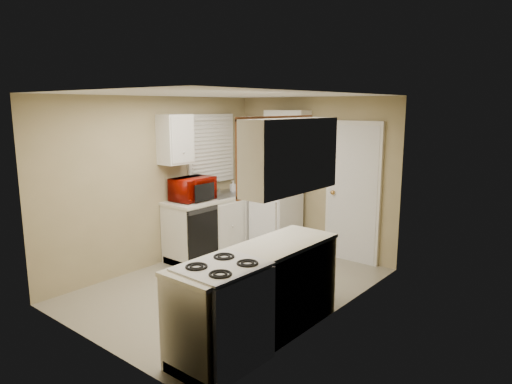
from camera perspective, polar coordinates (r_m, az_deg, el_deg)
The scene contains 19 objects.
floor at distance 5.96m, azimuth -3.12°, elevation -11.63°, with size 3.80×3.80×0.00m, color #ABA48C.
ceiling at distance 5.52m, azimuth -3.37°, elevation 12.10°, with size 3.80×3.80×0.00m, color white.
wall_left at distance 6.63m, azimuth -12.18°, elevation 1.23°, with size 3.80×3.80×0.00m, color tan.
wall_right at distance 4.80m, azimuth 9.17°, elevation -2.24°, with size 3.80×3.80×0.00m, color tan.
wall_back at distance 7.11m, azimuth 7.18°, elevation 2.01°, with size 2.80×2.80×0.00m, color tan.
wall_front at distance 4.45m, azimuth -20.09°, elevation -3.80°, with size 2.80×2.80×0.00m, color tan.
left_counter at distance 7.16m, azimuth -4.79°, elevation -4.01°, with size 0.60×1.80×0.90m, color silver.
dishwasher at distance 6.54m, azimuth -6.63°, elevation -5.10°, with size 0.03×0.58×0.72m, color black.
sink at distance 7.17m, azimuth -4.00°, elevation -0.61°, with size 0.54×0.74×0.16m, color gray.
microwave at distance 6.75m, azimuth -7.92°, elevation 0.24°, with size 0.34×0.61×0.40m, color #850A01.
soap_bottle at distance 7.37m, azimuth -2.87°, elevation 0.82°, with size 0.08×0.08×0.18m, color beige.
window_blinds at distance 7.25m, azimuth -5.58°, elevation 5.39°, with size 0.10×0.98×1.08m, color silver.
upper_cabinet_left at distance 6.59m, azimuth -10.06°, elevation 6.50°, with size 0.30×0.45×0.70m, color silver.
refrigerator at distance 7.14m, azimuth 2.54°, elevation -1.57°, with size 0.62×0.60×1.50m, color silver.
cabinet_over_fridge at distance 7.13m, azimuth 3.94°, elevation 8.56°, with size 0.70×0.30×0.40m, color silver.
interior_door at distance 6.76m, azimuth 11.98°, elevation -0.13°, with size 0.86×0.06×2.08m, color silver.
right_counter at distance 4.57m, azimuth 0.31°, elevation -12.70°, with size 0.60×2.00×0.90m, color silver.
stove at distance 4.16m, azimuth -4.15°, elevation -15.28°, with size 0.59×0.73×0.89m, color silver.
upper_cabinet_right at distance 4.36m, azimuth 4.36°, elevation 4.58°, with size 0.30×1.20×0.70m, color silver.
Camera 1 is at (3.74, -4.05, 2.26)m, focal length 32.00 mm.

